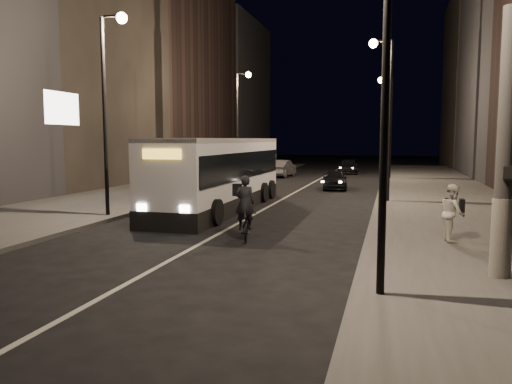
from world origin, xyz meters
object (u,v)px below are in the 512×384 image
Objects in this scene: streetlight_left_far at (240,112)px; city_bus at (220,171)px; pedestrian_woman at (453,213)px; streetlight_left_near at (110,88)px; car_mid at (282,168)px; cyclist_on_bicycle at (246,218)px; streetlight_right_near at (373,32)px; car_near at (335,179)px; utility_pole at (505,172)px; streetlight_right_far at (388,114)px; car_far at (348,167)px; streetlight_right_mid at (385,98)px.

streetlight_left_far is 14.93m from city_bus.
city_bus is at bearing 49.46° from pedestrian_woman.
streetlight_left_near is 1.79× the size of car_mid.
cyclist_on_bicycle is at bearing -64.35° from city_bus.
streetlight_right_near is at bearing -58.55° from city_bus.
car_near is (-3.17, 22.88, -4.71)m from streetlight_right_near.
utility_pole is at bearing 34.88° from streetlight_right_near.
streetlight_right_far is 1.35× the size of utility_pole.
streetlight_right_far is 26.26m from streetlight_left_near.
pedestrian_woman is 0.38× the size of car_far.
streetlight_left_near is (-10.66, -24.00, 0.00)m from streetlight_right_far.
car_far is at bearing 81.87° from city_bus.
streetlight_right_mid is at bearing -43.16° from streetlight_left_far.
streetlight_left_far is (-10.66, -6.00, 0.00)m from streetlight_right_far.
streetlight_right_far and streetlight_left_near have the same top height.
pedestrian_woman is at bearing -83.72° from car_far.
car_mid reaches higher than car_near.
streetlight_right_near is 1.00× the size of streetlight_right_mid.
car_near is (-5.44, 16.88, -0.40)m from pedestrian_woman.
streetlight_left_near reaches higher than car_mid.
streetlight_left_far is at bearing 119.41° from utility_pole.
pedestrian_woman reaches higher than car_far.
streetlight_left_far is 22.20m from cyclist_on_bicycle.
utility_pole is 14.22m from city_bus.
pedestrian_woman is at bearing -77.22° from streetlight_right_mid.
streetlight_right_near is at bearing -36.88° from streetlight_left_near.
streetlight_right_mid is 23.31m from car_far.
streetlight_right_far reaches higher than pedestrian_woman.
car_far is at bearing 77.02° from streetlight_left_near.
streetlight_right_mid reaches higher than city_bus.
cyclist_on_bicycle reaches higher than car_near.
streetlight_left_far is 1.79× the size of car_mid.
utility_pole is (2.87, 2.00, -2.80)m from streetlight_right_near.
streetlight_left_far reaches higher than pedestrian_woman.
streetlight_right_near is at bearing -145.12° from utility_pole.
utility_pole is 37.17m from car_far.
city_bus is at bearing 121.67° from streetlight_right_near.
streetlight_right_near and streetlight_left_far have the same top height.
streetlight_right_near is 1.79× the size of car_mid.
city_bus is (-7.33, -20.12, -3.55)m from streetlight_right_far.
streetlight_left_far is 24.20m from pedestrian_woman.
city_bus is at bearing -116.82° from car_near.
car_near is at bearing 8.83° from pedestrian_woman.
streetlight_right_near is at bearing 150.26° from pedestrian_woman.
utility_pole is 1.58× the size of car_near.
streetlight_right_far is 27.42m from cyclist_on_bicycle.
streetlight_right_near reaches higher than car_mid.
streetlight_right_mid reaches higher than car_near.
car_far is (3.71, 26.66, -1.14)m from city_bus.
streetlight_right_mid is 1.79× the size of car_mid.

